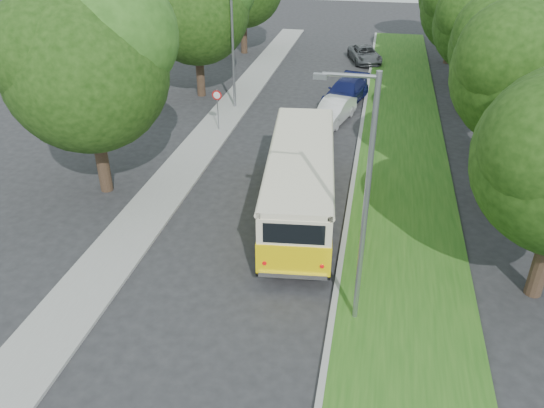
% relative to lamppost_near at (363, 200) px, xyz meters
% --- Properties ---
extents(ground, '(120.00, 120.00, 0.00)m').
position_rel_lamppost_near_xyz_m(ground, '(-4.21, 2.50, -4.37)').
color(ground, '#242427').
rests_on(ground, ground).
extents(curb, '(0.20, 70.00, 0.15)m').
position_rel_lamppost_near_xyz_m(curb, '(-0.61, 7.50, -4.29)').
color(curb, gray).
rests_on(curb, ground).
extents(grass_verge, '(4.50, 70.00, 0.13)m').
position_rel_lamppost_near_xyz_m(grass_verge, '(1.74, 7.50, -4.30)').
color(grass_verge, '#245516').
rests_on(grass_verge, ground).
extents(sidewalk, '(2.20, 70.00, 0.12)m').
position_rel_lamppost_near_xyz_m(sidewalk, '(-9.01, 7.50, -4.31)').
color(sidewalk, gray).
rests_on(sidewalk, ground).
extents(treeline, '(24.27, 41.91, 9.46)m').
position_rel_lamppost_near_xyz_m(treeline, '(-1.06, 20.49, 1.56)').
color(treeline, '#332319').
rests_on(treeline, ground).
extents(lamppost_near, '(1.71, 0.16, 8.00)m').
position_rel_lamppost_near_xyz_m(lamppost_near, '(0.00, 0.00, 0.00)').
color(lamppost_near, gray).
rests_on(lamppost_near, ground).
extents(lamppost_far, '(1.71, 0.16, 7.50)m').
position_rel_lamppost_near_xyz_m(lamppost_far, '(-8.91, 18.50, -0.25)').
color(lamppost_far, gray).
rests_on(lamppost_far, ground).
extents(warning_sign, '(0.56, 0.10, 2.50)m').
position_rel_lamppost_near_xyz_m(warning_sign, '(-8.71, 14.48, -2.66)').
color(warning_sign, gray).
rests_on(warning_sign, ground).
extents(vintage_bus, '(3.73, 10.43, 3.03)m').
position_rel_lamppost_near_xyz_m(vintage_bus, '(-2.64, 6.05, -2.85)').
color(vintage_bus, yellow).
rests_on(vintage_bus, ground).
extents(car_silver, '(2.03, 4.15, 1.36)m').
position_rel_lamppost_near_xyz_m(car_silver, '(-2.90, 13.25, -3.69)').
color(car_silver, '#A5A4A9').
rests_on(car_silver, ground).
extents(car_white, '(2.54, 4.51, 1.41)m').
position_rel_lamppost_near_xyz_m(car_white, '(-2.34, 17.27, -3.67)').
color(car_white, white).
rests_on(car_white, ground).
extents(car_blue, '(3.19, 5.46, 1.49)m').
position_rel_lamppost_near_xyz_m(car_blue, '(-1.93, 20.99, -3.63)').
color(car_blue, '#131953').
rests_on(car_blue, ground).
extents(car_grey, '(3.29, 4.99, 1.28)m').
position_rel_lamppost_near_xyz_m(car_grey, '(-1.21, 31.52, -3.73)').
color(car_grey, '#4E5155').
rests_on(car_grey, ground).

